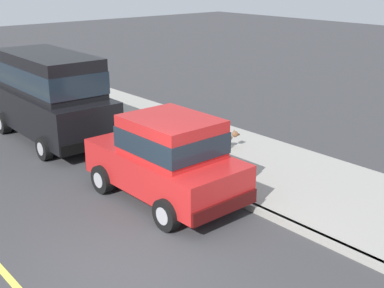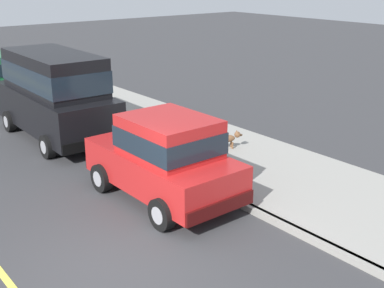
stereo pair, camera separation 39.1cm
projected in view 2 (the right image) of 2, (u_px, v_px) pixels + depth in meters
The scene contains 6 objects.
ground_plane at pixel (119, 268), 8.42m from camera, with size 80.00×80.00×0.00m, color #38383A.
curb at pixel (255, 211), 10.28m from camera, with size 0.16×64.00×0.14m, color gray.
sidewalk at pixel (311, 188), 11.34m from camera, with size 3.60×64.00×0.14m, color #99968E.
car_red_hatchback at pixel (165, 157), 10.66m from camera, with size 1.99×3.82×1.88m.
car_black_van at pixel (55, 92), 14.59m from camera, with size 2.20×4.93×2.52m.
dog_brown at pixel (229, 138), 13.60m from camera, with size 0.71×0.39×0.49m.
Camera 2 is at (-3.59, -6.45, 4.71)m, focal length 47.10 mm.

